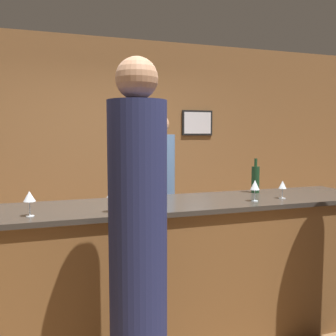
% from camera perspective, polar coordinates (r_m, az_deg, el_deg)
% --- Properties ---
extents(back_wall, '(8.00, 0.08, 2.80)m').
position_cam_1_polar(back_wall, '(4.85, -9.01, 2.79)').
color(back_wall, brown).
rests_on(back_wall, ground_plane).
extents(bar_counter, '(3.58, 0.70, 1.09)m').
position_cam_1_polar(bar_counter, '(2.95, -1.43, -15.78)').
color(bar_counter, brown).
rests_on(bar_counter, ground_plane).
extents(bartender, '(0.31, 0.31, 1.80)m').
position_cam_1_polar(bartender, '(3.73, -1.37, -6.55)').
color(bartender, '#4C6B93').
rests_on(bartender, ground_plane).
extents(guest_1, '(0.31, 0.31, 1.99)m').
position_cam_1_polar(guest_1, '(2.03, -4.58, -13.74)').
color(guest_1, '#1E234C').
rests_on(guest_1, ground_plane).
extents(wine_bottle_0, '(0.07, 0.07, 0.30)m').
position_cam_1_polar(wine_bottle_0, '(3.35, 13.18, -1.62)').
color(wine_bottle_0, '#19381E').
rests_on(wine_bottle_0, bar_counter).
extents(wine_glass_0, '(0.08, 0.08, 0.16)m').
position_cam_1_polar(wine_glass_0, '(2.49, -20.37, -4.18)').
color(wine_glass_0, silver).
rests_on(wine_glass_0, bar_counter).
extents(wine_glass_1, '(0.06, 0.06, 0.14)m').
position_cam_1_polar(wine_glass_1, '(3.11, 17.05, -2.56)').
color(wine_glass_1, silver).
rests_on(wine_glass_1, bar_counter).
extents(wine_glass_2, '(0.07, 0.07, 0.17)m').
position_cam_1_polar(wine_glass_2, '(2.48, -8.51, -3.81)').
color(wine_glass_2, silver).
rests_on(wine_glass_2, bar_counter).
extents(wine_glass_3, '(0.07, 0.07, 0.16)m').
position_cam_1_polar(wine_glass_3, '(2.93, 13.10, -2.62)').
color(wine_glass_3, silver).
rests_on(wine_glass_3, bar_counter).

